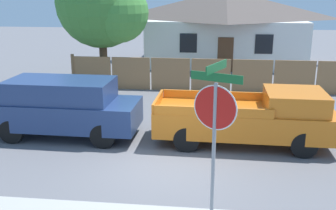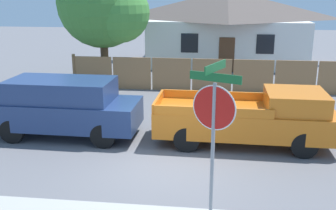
{
  "view_description": "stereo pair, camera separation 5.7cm",
  "coord_description": "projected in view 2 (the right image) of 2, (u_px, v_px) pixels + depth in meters",
  "views": [
    {
      "loc": [
        1.13,
        -9.65,
        4.59
      ],
      "look_at": [
        -0.02,
        0.51,
        1.6
      ],
      "focal_mm": 42.0,
      "sensor_mm": 36.0,
      "label": 1
    },
    {
      "loc": [
        1.19,
        -9.64,
        4.59
      ],
      "look_at": [
        -0.02,
        0.51,
        1.6
      ],
      "focal_mm": 42.0,
      "sensor_mm": 36.0,
      "label": 2
    }
  ],
  "objects": [
    {
      "name": "house",
      "position": [
        226.0,
        26.0,
        25.36
      ],
      "size": [
        10.34,
        6.89,
        4.62
      ],
      "color": "white",
      "rests_on": "ground"
    },
    {
      "name": "wooden_fence",
      "position": [
        212.0,
        75.0,
        18.34
      ],
      "size": [
        13.43,
        0.12,
        1.65
      ],
      "color": "#997047",
      "rests_on": "ground"
    },
    {
      "name": "oak_tree",
      "position": [
        106.0,
        5.0,
        19.29
      ],
      "size": [
        4.7,
        4.47,
        6.25
      ],
      "color": "brown",
      "rests_on": "ground"
    },
    {
      "name": "orange_pickup",
      "position": [
        251.0,
        117.0,
        11.99
      ],
      "size": [
        5.43,
        2.09,
        1.72
      ],
      "rotation": [
        0.0,
        0.0,
        -0.02
      ],
      "color": "orange",
      "rests_on": "ground"
    },
    {
      "name": "red_suv",
      "position": [
        65.0,
        106.0,
        12.62
      ],
      "size": [
        4.75,
        1.96,
        1.89
      ],
      "rotation": [
        0.0,
        0.0,
        -0.02
      ],
      "color": "navy",
      "rests_on": "ground"
    },
    {
      "name": "ground_plane",
      "position": [
        166.0,
        167.0,
        10.61
      ],
      "size": [
        80.0,
        80.0,
        0.0
      ],
      "primitive_type": "plane",
      "color": "slate"
    },
    {
      "name": "stop_sign",
      "position": [
        214.0,
        122.0,
        7.01
      ],
      "size": [
        0.9,
        0.81,
        3.4
      ],
      "rotation": [
        0.0,
        0.0,
        -0.4
      ],
      "color": "gray",
      "rests_on": "ground"
    }
  ]
}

